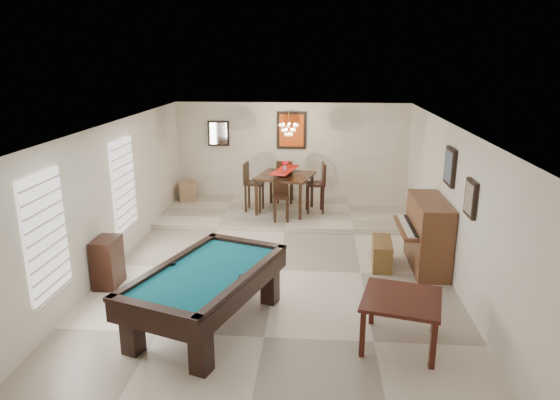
# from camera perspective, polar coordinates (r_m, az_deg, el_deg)

# --- Properties ---
(ground_plane) EXTENTS (6.00, 9.00, 0.02)m
(ground_plane) POSITION_cam_1_polar(r_m,az_deg,el_deg) (9.12, -0.29, -8.07)
(ground_plane) COLOR beige
(wall_back) EXTENTS (6.00, 0.04, 2.60)m
(wall_back) POSITION_cam_1_polar(r_m,az_deg,el_deg) (13.04, 1.32, 5.38)
(wall_back) COLOR silver
(wall_back) RESTS_ON ground_plane
(wall_front) EXTENTS (6.00, 0.04, 2.60)m
(wall_front) POSITION_cam_1_polar(r_m,az_deg,el_deg) (4.55, -5.14, -16.14)
(wall_front) COLOR silver
(wall_front) RESTS_ON ground_plane
(wall_left) EXTENTS (0.04, 9.00, 2.60)m
(wall_left) POSITION_cam_1_polar(r_m,az_deg,el_deg) (9.39, -18.87, 0.26)
(wall_left) COLOR silver
(wall_left) RESTS_ON ground_plane
(wall_right) EXTENTS (0.04, 9.00, 2.60)m
(wall_right) POSITION_cam_1_polar(r_m,az_deg,el_deg) (8.94, 19.23, -0.55)
(wall_right) COLOR silver
(wall_right) RESTS_ON ground_plane
(ceiling) EXTENTS (6.00, 9.00, 0.04)m
(ceiling) POSITION_cam_1_polar(r_m,az_deg,el_deg) (8.39, -0.32, 8.41)
(ceiling) COLOR white
(ceiling) RESTS_ON wall_back
(dining_step) EXTENTS (6.00, 2.50, 0.12)m
(dining_step) POSITION_cam_1_polar(r_m,az_deg,el_deg) (12.13, 0.96, -1.49)
(dining_step) COLOR beige
(dining_step) RESTS_ON ground_plane
(window_left_front) EXTENTS (0.06, 1.00, 1.70)m
(window_left_front) POSITION_cam_1_polar(r_m,az_deg,el_deg) (7.47, -25.20, -3.61)
(window_left_front) COLOR white
(window_left_front) RESTS_ON wall_left
(window_left_rear) EXTENTS (0.06, 1.00, 1.70)m
(window_left_rear) POSITION_cam_1_polar(r_m,az_deg,el_deg) (9.89, -17.43, 1.76)
(window_left_rear) COLOR white
(window_left_rear) RESTS_ON wall_left
(pool_table) EXTENTS (2.12, 2.81, 0.83)m
(pool_table) POSITION_cam_1_polar(r_m,az_deg,el_deg) (7.29, -8.30, -11.07)
(pool_table) COLOR black
(pool_table) RESTS_ON ground_plane
(square_table) EXTENTS (1.20, 1.20, 0.69)m
(square_table) POSITION_cam_1_polar(r_m,az_deg,el_deg) (7.00, 13.57, -13.28)
(square_table) COLOR #34130D
(square_table) RESTS_ON ground_plane
(upright_piano) EXTENTS (0.86, 1.53, 1.28)m
(upright_piano) POSITION_cam_1_polar(r_m,az_deg,el_deg) (9.38, 15.66, -3.73)
(upright_piano) COLOR brown
(upright_piano) RESTS_ON ground_plane
(piano_bench) EXTENTS (0.40, 0.90, 0.49)m
(piano_bench) POSITION_cam_1_polar(r_m,az_deg,el_deg) (9.40, 11.55, -5.97)
(piano_bench) COLOR brown
(piano_bench) RESTS_ON ground_plane
(apothecary_chest) EXTENTS (0.37, 0.56, 0.83)m
(apothecary_chest) POSITION_cam_1_polar(r_m,az_deg,el_deg) (8.87, -19.10, -6.73)
(apothecary_chest) COLOR black
(apothecary_chest) RESTS_ON ground_plane
(dining_table) EXTENTS (1.48, 1.48, 1.01)m
(dining_table) POSITION_cam_1_polar(r_m,az_deg,el_deg) (11.95, 0.56, 1.07)
(dining_table) COLOR black
(dining_table) RESTS_ON dining_step
(flower_vase) EXTENTS (0.13, 0.13, 0.21)m
(flower_vase) POSITION_cam_1_polar(r_m,az_deg,el_deg) (11.81, 0.57, 3.95)
(flower_vase) COLOR red
(flower_vase) RESTS_ON dining_table
(dining_chair_south) EXTENTS (0.40, 0.40, 0.95)m
(dining_chair_south) POSITION_cam_1_polar(r_m,az_deg,el_deg) (11.25, 0.12, -0.04)
(dining_chair_south) COLOR black
(dining_chair_south) RESTS_ON dining_step
(dining_chair_north) EXTENTS (0.42, 0.42, 1.10)m
(dining_chair_north) POSITION_cam_1_polar(r_m,az_deg,el_deg) (12.71, 0.60, 2.20)
(dining_chair_north) COLOR black
(dining_chair_north) RESTS_ON dining_step
(dining_chair_west) EXTENTS (0.48, 0.48, 1.18)m
(dining_chair_west) POSITION_cam_1_polar(r_m,az_deg,el_deg) (11.98, -2.96, 1.51)
(dining_chair_west) COLOR black
(dining_chair_west) RESTS_ON dining_step
(dining_chair_east) EXTENTS (0.49, 0.49, 1.19)m
(dining_chair_east) POSITION_cam_1_polar(r_m,az_deg,el_deg) (11.88, 4.03, 1.39)
(dining_chair_east) COLOR black
(dining_chair_east) RESTS_ON dining_step
(corner_bench) EXTENTS (0.54, 0.61, 0.47)m
(corner_bench) POSITION_cam_1_polar(r_m,az_deg,el_deg) (13.19, -10.50, 1.01)
(corner_bench) COLOR #9E7755
(corner_bench) RESTS_ON dining_step
(chandelier) EXTENTS (0.44, 0.44, 0.60)m
(chandelier) POSITION_cam_1_polar(r_m,az_deg,el_deg) (11.61, 1.00, 8.56)
(chandelier) COLOR #FFE5B2
(chandelier) RESTS_ON ceiling
(back_painting) EXTENTS (0.75, 0.06, 0.95)m
(back_painting) POSITION_cam_1_polar(r_m,az_deg,el_deg) (12.90, 1.33, 7.96)
(back_painting) COLOR #D84C14
(back_painting) RESTS_ON wall_back
(back_mirror) EXTENTS (0.55, 0.06, 0.65)m
(back_mirror) POSITION_cam_1_polar(r_m,az_deg,el_deg) (13.15, -7.04, 7.57)
(back_mirror) COLOR white
(back_mirror) RESTS_ON wall_back
(right_picture_upper) EXTENTS (0.06, 0.55, 0.65)m
(right_picture_upper) POSITION_cam_1_polar(r_m,az_deg,el_deg) (9.07, 18.87, 3.63)
(right_picture_upper) COLOR slate
(right_picture_upper) RESTS_ON wall_right
(right_picture_lower) EXTENTS (0.06, 0.45, 0.55)m
(right_picture_lower) POSITION_cam_1_polar(r_m,az_deg,el_deg) (7.90, 20.98, 0.17)
(right_picture_lower) COLOR gray
(right_picture_lower) RESTS_ON wall_right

